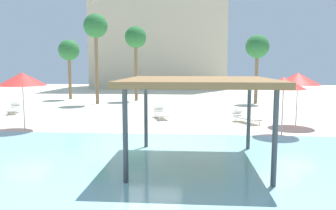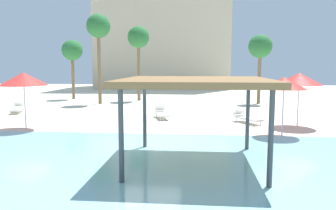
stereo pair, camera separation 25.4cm
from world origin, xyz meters
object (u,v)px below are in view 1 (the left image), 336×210
(lounge_chair_0, at_px, (245,117))
(lounge_chair_1, at_px, (14,108))
(palm_tree_2, at_px, (257,48))
(beach_umbrella_red_3, at_px, (22,79))
(beach_umbrella_red_0, at_px, (284,83))
(palm_tree_1, at_px, (96,28))
(beach_umbrella_red_2, at_px, (298,79))
(lounge_chair_2, at_px, (161,113))
(shade_pavilion, at_px, (198,84))
(palm_tree_0, at_px, (136,39))
(palm_tree_3, at_px, (69,51))

(lounge_chair_0, bearing_deg, lounge_chair_1, -130.24)
(lounge_chair_1, xyz_separation_m, palm_tree_2, (16.93, 6.78, 4.20))
(beach_umbrella_red_3, bearing_deg, beach_umbrella_red_0, -2.02)
(lounge_chair_1, bearing_deg, beach_umbrella_red_3, 13.62)
(palm_tree_1, bearing_deg, palm_tree_2, 5.77)
(beach_umbrella_red_0, xyz_separation_m, lounge_chair_0, (-1.10, 3.26, -2.02))
(lounge_chair_1, relative_size, palm_tree_2, 0.35)
(beach_umbrella_red_2, xyz_separation_m, palm_tree_2, (-0.11, 10.21, 2.09))
(beach_umbrella_red_2, height_order, lounge_chair_2, beach_umbrella_red_2)
(lounge_chair_0, height_order, lounge_chair_2, same)
(shade_pavilion, height_order, beach_umbrella_red_3, beach_umbrella_red_3)
(lounge_chair_1, xyz_separation_m, lounge_chair_2, (9.83, -1.38, 0.00))
(lounge_chair_2, bearing_deg, palm_tree_0, -177.93)
(palm_tree_1, bearing_deg, beach_umbrella_red_3, -92.37)
(shade_pavilion, relative_size, palm_tree_3, 0.83)
(beach_umbrella_red_2, bearing_deg, beach_umbrella_red_0, -119.71)
(beach_umbrella_red_3, relative_size, lounge_chair_2, 1.40)
(palm_tree_1, distance_m, palm_tree_2, 13.09)
(beach_umbrella_red_2, relative_size, lounge_chair_2, 1.39)
(palm_tree_1, xyz_separation_m, palm_tree_2, (12.94, 1.31, -1.51))
(lounge_chair_2, bearing_deg, beach_umbrella_red_2, 58.33)
(beach_umbrella_red_2, relative_size, palm_tree_2, 0.49)
(lounge_chair_1, distance_m, palm_tree_2, 18.71)
(shade_pavilion, height_order, lounge_chair_2, shade_pavilion)
(beach_umbrella_red_0, relative_size, palm_tree_0, 0.40)
(beach_umbrella_red_3, bearing_deg, palm_tree_0, 76.96)
(palm_tree_2, bearing_deg, lounge_chair_2, -131.04)
(beach_umbrella_red_2, relative_size, lounge_chair_1, 1.39)
(palm_tree_2, bearing_deg, beach_umbrella_red_0, -95.63)
(palm_tree_2, bearing_deg, beach_umbrella_red_3, -137.77)
(beach_umbrella_red_0, height_order, lounge_chair_1, beach_umbrella_red_0)
(beach_umbrella_red_2, relative_size, palm_tree_0, 0.42)
(palm_tree_1, xyz_separation_m, palm_tree_3, (-3.60, 3.53, -1.64))
(lounge_chair_2, bearing_deg, palm_tree_3, -153.55)
(beach_umbrella_red_2, xyz_separation_m, palm_tree_3, (-16.64, 12.43, 1.96))
(beach_umbrella_red_0, xyz_separation_m, palm_tree_2, (1.24, 12.58, 2.18))
(lounge_chair_2, distance_m, palm_tree_1, 10.66)
(beach_umbrella_red_0, xyz_separation_m, beach_umbrella_red_2, (1.35, 2.37, 0.10))
(lounge_chair_1, height_order, palm_tree_3, palm_tree_3)
(lounge_chair_2, distance_m, palm_tree_2, 11.60)
(shade_pavilion, distance_m, beach_umbrella_red_0, 5.95)
(lounge_chair_1, bearing_deg, palm_tree_2, 92.02)
(lounge_chair_2, xyz_separation_m, palm_tree_1, (-5.83, 6.85, 5.71))
(lounge_chair_1, bearing_deg, lounge_chair_2, 62.21)
(lounge_chair_0, xyz_separation_m, lounge_chair_1, (-14.59, 2.54, 0.00))
(beach_umbrella_red_2, distance_m, beach_umbrella_red_3, 13.63)
(shade_pavilion, height_order, lounge_chair_1, shade_pavilion)
(beach_umbrella_red_0, xyz_separation_m, lounge_chair_1, (-15.69, 5.80, -2.02))
(beach_umbrella_red_0, height_order, palm_tree_1, palm_tree_1)
(beach_umbrella_red_2, xyz_separation_m, palm_tree_0, (-10.33, 11.72, 2.98))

